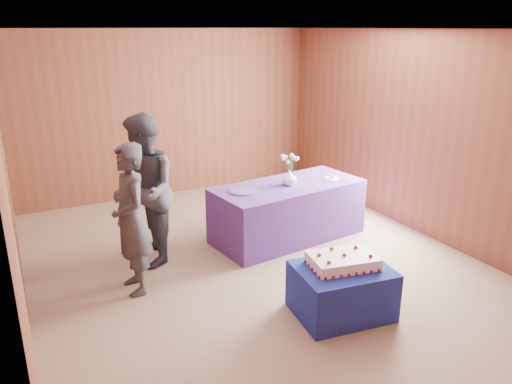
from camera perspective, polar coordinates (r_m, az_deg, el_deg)
ground at (r=6.14m, az=-0.61°, el=-7.91°), size 6.00×6.00×0.00m
room_shell at (r=5.58m, az=-0.68°, el=8.92°), size 5.04×6.04×2.72m
cake_table at (r=5.07m, az=9.75°, el=-11.06°), size 0.98×0.80×0.50m
serving_table at (r=6.68m, az=3.65°, el=-2.20°), size 2.10×1.16×0.75m
sheet_cake at (r=4.96m, az=9.88°, el=-7.74°), size 0.73×0.56×0.15m
vase at (r=6.51m, az=3.82°, el=1.67°), size 0.27×0.27×0.20m
flower_spray at (r=6.44m, az=3.87°, el=3.89°), size 0.25×0.25×0.19m
platter at (r=6.26m, az=-1.43°, el=0.11°), size 0.43×0.43×0.02m
plate at (r=6.86m, az=8.64°, el=1.52°), size 0.25×0.25×0.01m
cake_slice at (r=6.85m, az=8.66°, el=1.81°), size 0.09×0.09×0.08m
knife at (r=6.80m, az=9.57°, el=1.29°), size 0.26×0.06×0.00m
guest_left at (r=5.35m, az=-14.10°, el=-3.11°), size 0.41×0.60×1.62m
guest_right at (r=5.94m, az=-12.67°, el=0.10°), size 0.75×0.93×1.80m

